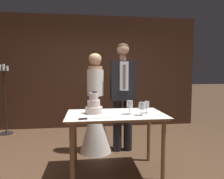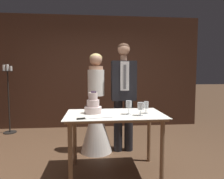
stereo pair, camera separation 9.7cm
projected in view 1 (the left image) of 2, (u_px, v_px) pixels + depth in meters
name	position (u px, v px, depth m)	size (l,w,h in m)	color
ground_plane	(106.00, 170.00, 2.80)	(40.00, 40.00, 0.00)	brown
wall_back	(97.00, 72.00, 5.02)	(5.08, 0.12, 2.76)	#472B1E
cake_table	(116.00, 121.00, 2.69)	(1.31, 0.77, 0.82)	#8E6B4C
tiered_cake	(94.00, 106.00, 2.69)	(0.23, 0.23, 0.30)	beige
cake_knife	(90.00, 119.00, 2.36)	(0.43, 0.11, 0.02)	silver
wine_glass_near	(130.00, 105.00, 2.64)	(0.08, 0.08, 0.18)	silver
wine_glass_middle	(147.00, 105.00, 2.71)	(0.07, 0.07, 0.16)	silver
wine_glass_far	(142.00, 106.00, 2.57)	(0.08, 0.08, 0.17)	silver
bride	(96.00, 116.00, 3.42)	(0.54, 0.54, 1.69)	white
groom	(123.00, 91.00, 3.44)	(0.42, 0.25, 1.86)	black
candle_stand	(5.00, 99.00, 4.41)	(0.28, 0.28, 1.55)	black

